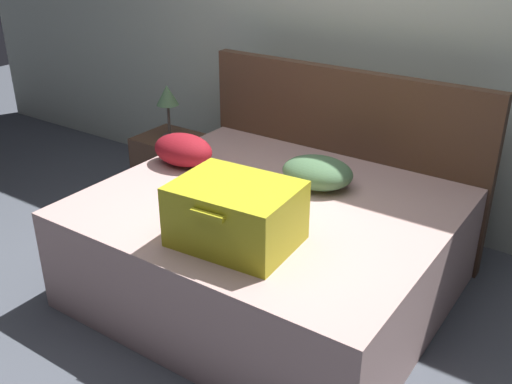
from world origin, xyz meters
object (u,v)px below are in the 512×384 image
at_px(hard_case_large, 236,213).
at_px(pillow_near_headboard, 317,172).
at_px(pillow_center_head, 183,150).
at_px(table_lamp, 167,97).
at_px(bed, 268,248).
at_px(nightstand, 172,170).

distance_m(hard_case_large, pillow_near_headboard, 0.75).
xyz_separation_m(pillow_near_headboard, pillow_center_head, (-0.82, -0.18, 0.01)).
bearing_deg(table_lamp, pillow_near_headboard, -10.63).
bearing_deg(bed, pillow_center_head, 169.97).
bearing_deg(hard_case_large, table_lamp, 138.76).
xyz_separation_m(pillow_center_head, nightstand, (-0.50, 0.43, -0.41)).
height_order(hard_case_large, nightstand, hard_case_large).
relative_size(hard_case_large, pillow_center_head, 1.50).
relative_size(pillow_center_head, table_lamp, 1.03).
relative_size(bed, table_lamp, 4.93).
bearing_deg(bed, pillow_near_headboard, 68.36).
bearing_deg(pillow_near_headboard, pillow_center_head, -167.60).
height_order(hard_case_large, table_lamp, table_lamp).
relative_size(nightstand, table_lamp, 1.38).
distance_m(bed, pillow_near_headboard, 0.50).
bearing_deg(pillow_near_headboard, bed, -111.64).
xyz_separation_m(nightstand, table_lamp, (0.00, 0.00, 0.55)).
bearing_deg(pillow_center_head, table_lamp, 139.66).
bearing_deg(nightstand, pillow_center_head, -40.34).
relative_size(pillow_near_headboard, pillow_center_head, 1.04).
height_order(bed, hard_case_large, hard_case_large).
relative_size(bed, nightstand, 3.57).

